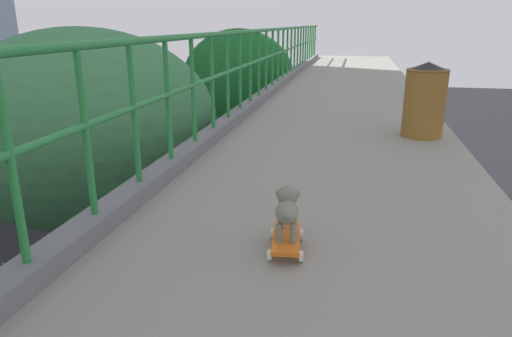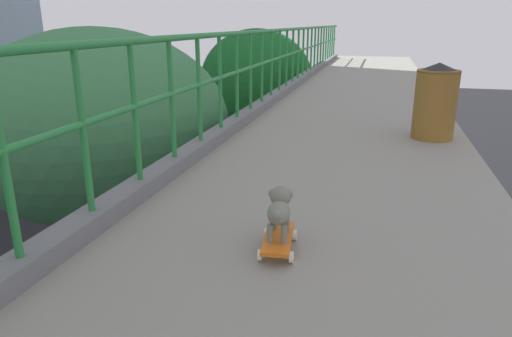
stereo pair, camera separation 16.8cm
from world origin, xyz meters
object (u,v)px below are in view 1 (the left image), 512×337
Objects in this scene: toy_skateboard at (286,239)px; small_dog at (287,207)px; car_red_taxi_fifth at (153,262)px; car_silver_sixth at (123,201)px; city_bus at (221,109)px; litter_bin at (425,99)px.

small_dog is at bearing 95.76° from toy_skateboard.
car_red_taxi_fifth is 11.97m from small_dog.
toy_skateboard is at bearing -59.74° from car_red_taxi_fifth.
car_silver_sixth is 0.41× the size of city_bus.
small_dog is (-0.00, 0.04, 0.18)m from toy_skateboard.
car_silver_sixth is at bearing 126.71° from car_red_taxi_fifth.
toy_skateboard reaches higher than car_silver_sixth.
small_dog is (8.84, -28.57, 4.80)m from city_bus.
city_bus is 30.29m from small_dog.
litter_bin reaches higher than small_dog.
car_silver_sixth is at bearing 133.39° from litter_bin.
small_dog reaches higher than car_silver_sixth.
litter_bin reaches higher than toy_skateboard.
toy_skateboard is at bearing -57.52° from car_silver_sixth.
car_silver_sixth is 16.93m from toy_skateboard.
litter_bin is at bearing 69.97° from small_dog.
city_bus is (-0.28, 15.15, 1.05)m from car_silver_sixth.
toy_skateboard is at bearing -84.24° from small_dog.
city_bus is 28.18× the size of small_dog.
toy_skateboard is 0.53× the size of litter_bin.
toy_skateboard is (8.84, -28.61, 4.61)m from city_bus.
car_red_taxi_fifth is at bearing 120.35° from small_dog.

